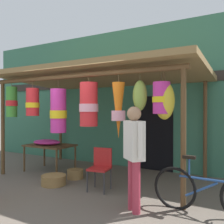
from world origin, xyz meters
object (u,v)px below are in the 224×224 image
object	(u,v)px
parked_bicycle	(208,193)
customer_foreground	(134,149)
wicker_basket_by_table	(54,180)
wicker_basket_spare	(75,174)
flower_heap_on_table	(47,142)
display_table	(50,147)
folding_chair	(101,165)

from	to	relation	value
parked_bicycle	customer_foreground	size ratio (longest dim) A/B	1.04
wicker_basket_by_table	wicker_basket_spare	bearing A→B (deg)	81.46
flower_heap_on_table	parked_bicycle	size ratio (longest dim) A/B	0.45
display_table	wicker_basket_spare	size ratio (longest dim) A/B	3.21
wicker_basket_by_table	wicker_basket_spare	world-z (taller)	wicker_basket_spare
flower_heap_on_table	folding_chair	bearing A→B (deg)	-16.55
wicker_basket_by_table	parked_bicycle	world-z (taller)	parked_bicycle
wicker_basket_spare	customer_foreground	bearing A→B (deg)	-27.84
folding_chair	wicker_basket_by_table	world-z (taller)	folding_chair
display_table	wicker_basket_spare	world-z (taller)	display_table
display_table	folding_chair	size ratio (longest dim) A/B	1.46
display_table	parked_bicycle	size ratio (longest dim) A/B	0.70
flower_heap_on_table	wicker_basket_spare	bearing A→B (deg)	-11.07
display_table	parked_bicycle	xyz separation A→B (m)	(4.09, -0.88, -0.29)
parked_bicycle	wicker_basket_by_table	bearing A→B (deg)	179.93
parked_bicycle	wicker_basket_spare	bearing A→B (deg)	168.31
display_table	flower_heap_on_table	size ratio (longest dim) A/B	1.54
folding_chair	parked_bicycle	size ratio (longest dim) A/B	0.48
wicker_basket_spare	folding_chair	bearing A→B (deg)	-22.47
flower_heap_on_table	customer_foreground	size ratio (longest dim) A/B	0.47
display_table	wicker_basket_by_table	size ratio (longest dim) A/B	2.30
customer_foreground	display_table	bearing A→B (deg)	156.77
folding_chair	customer_foreground	size ratio (longest dim) A/B	0.50
customer_foreground	folding_chair	bearing A→B (deg)	147.61
wicker_basket_by_table	display_table	bearing A→B (deg)	137.02
folding_chair	display_table	bearing A→B (deg)	162.14
parked_bicycle	customer_foreground	bearing A→B (deg)	-157.79
display_table	flower_heap_on_table	distance (m)	0.16
flower_heap_on_table	wicker_basket_by_table	bearing A→B (deg)	-39.80
customer_foreground	flower_heap_on_table	bearing A→B (deg)	157.72
display_table	parked_bicycle	bearing A→B (deg)	-12.10
wicker_basket_by_table	flower_heap_on_table	bearing A→B (deg)	140.20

